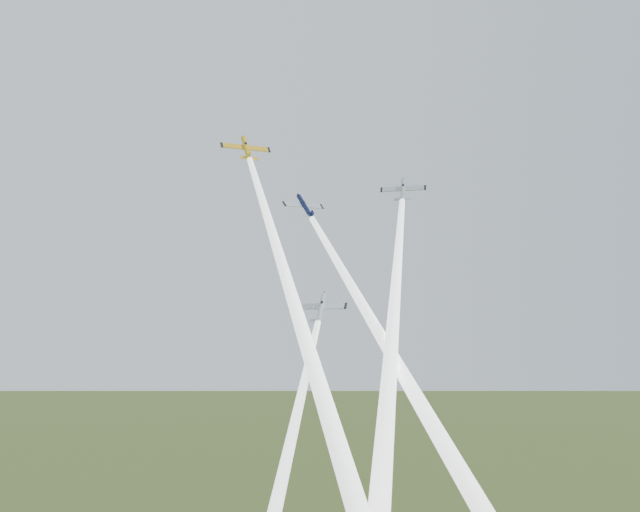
{
  "coord_description": "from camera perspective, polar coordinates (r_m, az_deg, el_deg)",
  "views": [
    {
      "loc": [
        -20.75,
        -128.96,
        81.13
      ],
      "look_at": [
        0.0,
        -6.0,
        92.0
      ],
      "focal_mm": 45.0,
      "sensor_mm": 36.0,
      "label": 1
    }
  ],
  "objects": [
    {
      "name": "smoke_trail_silver_right",
      "position": [
        109.88,
        5.16,
        -5.5
      ],
      "size": [
        17.81,
        44.21,
        45.2
      ],
      "primitive_type": null,
      "rotation": [
        -0.79,
        0.0,
        -0.34
      ],
      "color": "white"
    },
    {
      "name": "smoke_trail_navy",
      "position": [
        107.84,
        5.6,
        -7.82
      ],
      "size": [
        19.77,
        45.4,
        46.9
      ],
      "primitive_type": null,
      "rotation": [
        -0.79,
        0.0,
        0.37
      ],
      "color": "white"
    },
    {
      "name": "smoke_trail_yellow",
      "position": [
        104.58,
        -1.49,
        -4.59
      ],
      "size": [
        12.04,
        56.03,
        55.46
      ],
      "primitive_type": null,
      "rotation": [
        -0.79,
        0.0,
        0.17
      ],
      "color": "white"
    },
    {
      "name": "plane_yellow",
      "position": [
        136.29,
        -5.27,
        7.63
      ],
      "size": [
        9.48,
        8.37,
        7.16
      ],
      "primitive_type": null,
      "rotation": [
        0.78,
        0.03,
        0.17
      ],
      "color": "gold"
    },
    {
      "name": "plane_silver_low",
      "position": [
        125.18,
        0.09,
        -3.71
      ],
      "size": [
        9.76,
        9.05,
        6.51
      ],
      "primitive_type": null,
      "rotation": [
        0.78,
        -0.01,
        -0.39
      ],
      "color": "#ABB3B9"
    },
    {
      "name": "plane_navy",
      "position": [
        130.29,
        -1.09,
        3.56
      ],
      "size": [
        9.07,
        8.24,
        6.02
      ],
      "primitive_type": null,
      "rotation": [
        0.78,
        -0.01,
        0.37
      ],
      "color": "#0C1338"
    },
    {
      "name": "plane_silver_right",
      "position": [
        136.04,
        5.92,
        4.72
      ],
      "size": [
        9.3,
        8.58,
        6.43
      ],
      "primitive_type": null,
      "rotation": [
        0.78,
        -0.02,
        -0.34
      ],
      "color": "#A3ABB1"
    }
  ]
}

